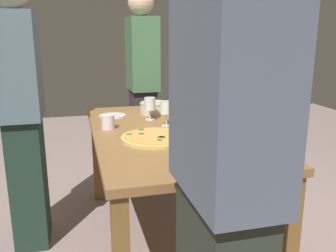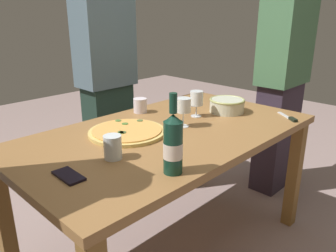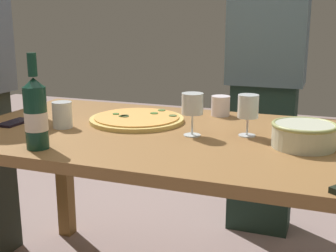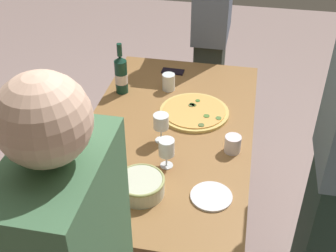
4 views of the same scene
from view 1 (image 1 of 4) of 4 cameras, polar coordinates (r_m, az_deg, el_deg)
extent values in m
plane|color=gray|center=(2.51, 0.00, -17.42)|extent=(8.00, 8.00, 0.00)
cube|color=olive|center=(2.21, 0.00, -1.11)|extent=(1.60, 0.90, 0.04)
cube|color=brown|center=(1.88, 18.52, -17.28)|extent=(0.07, 0.07, 0.71)
cube|color=brown|center=(3.11, 3.58, -3.78)|extent=(0.07, 0.07, 0.71)
cube|color=brown|center=(2.97, -11.10, -4.90)|extent=(0.07, 0.07, 0.71)
cylinder|color=#D7B861|center=(2.01, -1.86, -1.86)|extent=(0.39, 0.39, 0.02)
cylinder|color=#ECA34F|center=(2.01, -1.86, -1.54)|extent=(0.35, 0.35, 0.01)
cylinder|color=#4F6533|center=(2.12, -4.23, -0.56)|extent=(0.03, 0.03, 0.00)
cylinder|color=#49752F|center=(2.04, -4.22, -1.23)|extent=(0.03, 0.03, 0.00)
cylinder|color=#526F31|center=(1.96, -0.85, -1.82)|extent=(0.03, 0.03, 0.00)
cylinder|color=#496031|center=(1.97, -0.94, -1.73)|extent=(0.03, 0.03, 0.00)
cylinder|color=#4C7536|center=(2.03, -6.14, -1.29)|extent=(0.03, 0.03, 0.00)
cylinder|color=#3C6D2B|center=(1.91, -1.36, -2.23)|extent=(0.03, 0.03, 0.00)
cylinder|color=#4C622E|center=(1.96, -1.30, -1.79)|extent=(0.03, 0.03, 0.00)
cylinder|color=beige|center=(2.67, -2.17, 2.89)|extent=(0.21, 0.21, 0.08)
torus|color=tan|center=(2.67, -2.18, 3.65)|extent=(0.22, 0.22, 0.01)
cylinder|color=#133A2B|center=(2.00, 12.20, 0.57)|extent=(0.08, 0.08, 0.21)
cone|color=#133A2B|center=(1.98, 12.38, 3.87)|extent=(0.08, 0.08, 0.03)
cylinder|color=#133A2B|center=(1.97, 12.47, 5.54)|extent=(0.03, 0.03, 0.08)
cylinder|color=silver|center=(2.00, 12.19, 0.29)|extent=(0.08, 0.08, 0.06)
cylinder|color=white|center=(2.31, -0.25, 0.09)|extent=(0.06, 0.06, 0.00)
cylinder|color=white|center=(2.30, -0.25, 1.08)|extent=(0.01, 0.01, 0.08)
cylinder|color=white|center=(2.28, -0.25, 2.97)|extent=(0.08, 0.08, 0.08)
cylinder|color=white|center=(2.47, -2.85, 1.04)|extent=(0.06, 0.06, 0.00)
cylinder|color=white|center=(2.46, -2.86, 1.82)|extent=(0.01, 0.01, 0.07)
cylinder|color=white|center=(2.45, -2.88, 3.54)|extent=(0.08, 0.08, 0.08)
cylinder|color=maroon|center=(2.45, -2.87, 2.86)|extent=(0.07, 0.07, 0.03)
cylinder|color=white|center=(1.83, 5.64, -2.09)|extent=(0.08, 0.08, 0.10)
cylinder|color=silver|center=(2.25, -9.45, 0.64)|extent=(0.08, 0.08, 0.09)
cylinder|color=white|center=(2.60, -8.73, 1.62)|extent=(0.19, 0.19, 0.01)
cube|color=black|center=(1.66, 8.75, -5.66)|extent=(0.07, 0.15, 0.01)
cube|color=silver|center=(2.92, 2.86, 3.10)|extent=(0.10, 0.13, 0.01)
cube|color=black|center=(2.89, 4.60, 3.06)|extent=(0.06, 0.06, 0.02)
cube|color=slate|center=(1.08, 9.34, 4.82)|extent=(0.45, 0.24, 0.62)
cube|color=#352937|center=(3.38, -3.92, -1.19)|extent=(0.36, 0.20, 0.84)
cube|color=#43704B|center=(3.27, -4.14, 11.28)|extent=(0.42, 0.24, 0.63)
sphere|color=beige|center=(3.28, -4.28, 18.86)|extent=(0.23, 0.23, 0.23)
cube|color=#1E342A|center=(2.49, -21.07, -8.01)|extent=(0.34, 0.20, 0.83)
cube|color=slate|center=(2.33, -22.65, 8.75)|extent=(0.40, 0.24, 0.62)
camera|label=2|loc=(1.91, 49.23, 10.46)|focal=35.99mm
camera|label=3|loc=(3.36, 23.98, 10.77)|focal=47.71mm
camera|label=4|loc=(4.05, -13.32, 25.75)|focal=47.49mm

